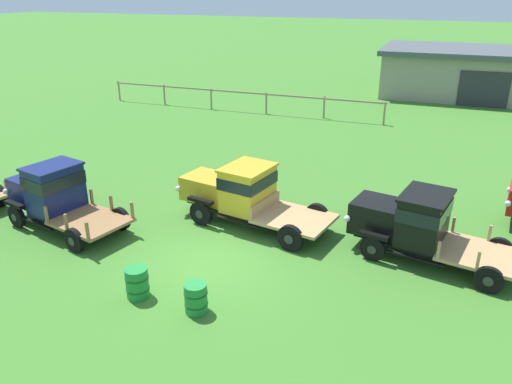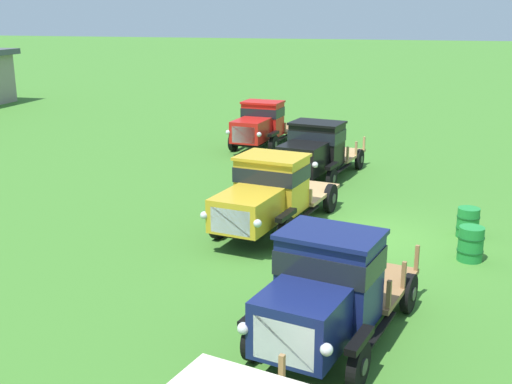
{
  "view_description": "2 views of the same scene",
  "coord_description": "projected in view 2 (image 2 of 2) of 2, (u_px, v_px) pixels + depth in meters",
  "views": [
    {
      "loc": [
        5.9,
        -11.69,
        7.7
      ],
      "look_at": [
        0.11,
        3.39,
        1.0
      ],
      "focal_mm": 35.0,
      "sensor_mm": 36.0,
      "label": 1
    },
    {
      "loc": [
        -16.52,
        -0.93,
        5.89
      ],
      "look_at": [
        0.11,
        3.39,
        1.0
      ],
      "focal_mm": 45.0,
      "sensor_mm": 36.0,
      "label": 2
    }
  ],
  "objects": [
    {
      "name": "vintage_truck_far_side",
      "position": [
        314.0,
        150.0,
        22.71
      ],
      "size": [
        5.36,
        2.88,
        2.08
      ],
      "color": "black",
      "rests_on": "ground"
    },
    {
      "name": "vintage_truck_back_of_row",
      "position": [
        261.0,
        124.0,
        27.98
      ],
      "size": [
        5.36,
        2.46,
        2.05
      ],
      "color": "black",
      "rests_on": "ground"
    },
    {
      "name": "vintage_truck_second_in_line",
      "position": [
        326.0,
        290.0,
        11.26
      ],
      "size": [
        5.07,
        2.92,
        2.19
      ],
      "color": "black",
      "rests_on": "ground"
    },
    {
      "name": "vintage_truck_midrow_center",
      "position": [
        268.0,
        193.0,
        17.37
      ],
      "size": [
        5.81,
        2.91,
        2.1
      ],
      "color": "black",
      "rests_on": "ground"
    },
    {
      "name": "ground_plane",
      "position": [
        377.0,
        238.0,
        17.22
      ],
      "size": [
        240.0,
        240.0,
        0.0
      ],
      "primitive_type": "plane",
      "color": "#3D7528"
    },
    {
      "name": "oil_drum_near_fence",
      "position": [
        471.0,
        244.0,
        15.54
      ],
      "size": [
        0.63,
        0.63,
        0.85
      ],
      "color": "#1E7F33",
      "rests_on": "ground"
    },
    {
      "name": "oil_drum_beside_row",
      "position": [
        468.0,
        222.0,
        17.18
      ],
      "size": [
        0.61,
        0.61,
        0.81
      ],
      "color": "#1E7F33",
      "rests_on": "ground"
    }
  ]
}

